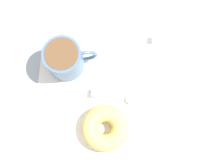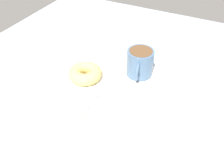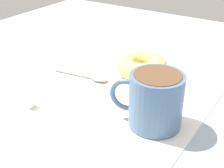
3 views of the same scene
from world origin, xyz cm
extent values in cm
cube|color=#99A8B7|center=(0.00, 0.00, -1.00)|extent=(120.00, 120.00, 2.00)
cube|color=white|center=(-1.66, -2.77, 0.15)|extent=(35.73, 35.73, 0.30)
cylinder|color=slate|center=(2.90, 8.32, 4.68)|extent=(8.55, 8.55, 8.76)
cylinder|color=brown|center=(2.90, 8.32, 8.86)|extent=(7.35, 7.35, 0.60)
torus|color=slate|center=(3.97, 3.68, 4.68)|extent=(2.19, 5.86, 5.81)
torus|color=#E5C66B|center=(-11.78, -1.84, 2.28)|extent=(10.71, 10.71, 3.96)
ellipsoid|color=#B7B2A8|center=(-4.73, -7.79, 0.75)|extent=(2.84, 3.88, 0.90)
cylinder|color=#B7B2A8|center=(-3.95, -13.77, 0.58)|extent=(1.85, 10.04, 0.56)
cube|color=white|center=(10.16, -12.59, 1.16)|extent=(1.72, 1.72, 1.72)
cube|color=white|center=(-3.82, 0.83, 1.27)|extent=(1.94, 1.94, 1.94)
camera|label=1|loc=(-16.01, -3.61, 72.65)|focal=50.00mm
camera|label=2|loc=(24.21, -54.72, 51.06)|focal=40.00mm
camera|label=3|loc=(41.63, 25.10, 29.87)|focal=50.00mm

